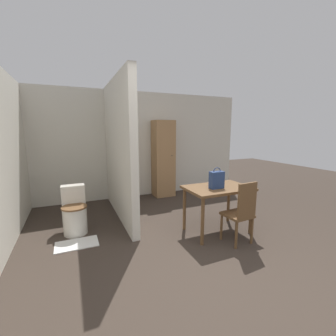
{
  "coord_description": "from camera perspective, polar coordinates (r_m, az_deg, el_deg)",
  "views": [
    {
      "loc": [
        -1.47,
        -1.69,
        1.63
      ],
      "look_at": [
        0.02,
        1.73,
        0.98
      ],
      "focal_mm": 24.0,
      "sensor_mm": 36.0,
      "label": 1
    }
  ],
  "objects": [
    {
      "name": "dining_table",
      "position": [
        3.63,
        12.52,
        -6.19
      ],
      "size": [
        1.01,
        0.67,
        0.74
      ],
      "color": "brown",
      "rests_on": "ground_plane"
    },
    {
      "name": "wooden_cabinet",
      "position": [
        5.48,
        -1.22,
        2.38
      ],
      "size": [
        0.48,
        0.44,
        1.84
      ],
      "color": "#997047",
      "rests_on": "ground_plane"
    },
    {
      "name": "partition_wall",
      "position": [
        4.22,
        -12.51,
        4.45
      ],
      "size": [
        0.12,
        2.25,
        2.5
      ],
      "color": "beige",
      "rests_on": "ground_plane"
    },
    {
      "name": "ground_plane",
      "position": [
        2.77,
        15.73,
        -26.62
      ],
      "size": [
        16.0,
        16.0,
        0.0
      ],
      "primitive_type": "plane",
      "color": "#382D26"
    },
    {
      "name": "wooden_chair",
      "position": [
        3.39,
        18.05,
        -10.49
      ],
      "size": [
        0.39,
        0.39,
        0.92
      ],
      "rotation": [
        0.0,
        0.0,
        0.08
      ],
      "color": "brown",
      "rests_on": "ground_plane"
    },
    {
      "name": "bath_mat",
      "position": [
        3.63,
        -22.14,
        -17.45
      ],
      "size": [
        0.58,
        0.34,
        0.01
      ],
      "color": "silver",
      "rests_on": "ground_plane"
    },
    {
      "name": "toilet",
      "position": [
        3.92,
        -22.63,
        -10.53
      ],
      "size": [
        0.38,
        0.53,
        0.73
      ],
      "color": "silver",
      "rests_on": "ground_plane"
    },
    {
      "name": "wall_back",
      "position": [
        5.52,
        -8.15,
        5.79
      ],
      "size": [
        5.57,
        0.12,
        2.5
      ],
      "color": "beige",
      "rests_on": "ground_plane"
    },
    {
      "name": "handbag",
      "position": [
        3.49,
        12.25,
        -2.92
      ],
      "size": [
        0.22,
        0.11,
        0.33
      ],
      "color": "navy",
      "rests_on": "dining_table"
    }
  ]
}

